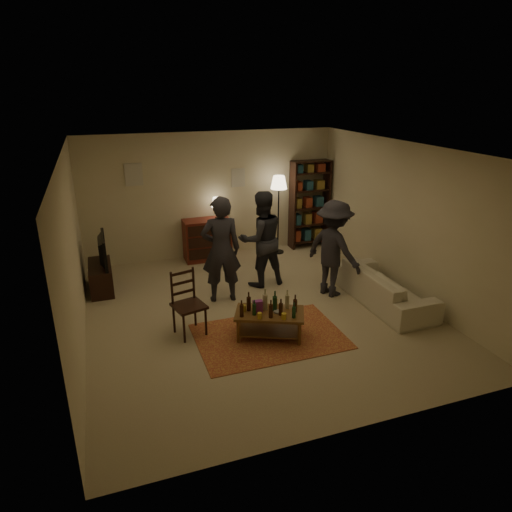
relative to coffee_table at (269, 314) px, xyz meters
name	(u,v)px	position (x,y,z in m)	size (l,w,h in m)	color
floor	(258,312)	(0.11, 0.82, -0.38)	(6.00, 6.00, 0.00)	#C6B793
room_shell	(181,176)	(-0.54, 3.80, 1.43)	(6.00, 6.00, 6.00)	beige
rug	(269,336)	(0.00, 0.00, -0.37)	(2.20, 1.50, 0.01)	maroon
coffee_table	(269,314)	(0.00, 0.00, 0.00)	(1.16, 0.92, 0.76)	brown
dining_chair	(187,301)	(-1.13, 0.54, 0.16)	(0.54, 0.54, 1.03)	black
tv_stand	(100,271)	(-2.34, 2.62, 0.01)	(0.40, 1.00, 1.06)	black
dresser	(208,238)	(-0.09, 3.54, 0.10)	(1.00, 0.50, 1.36)	maroon
bookshelf	(309,203)	(2.35, 3.60, 0.65)	(0.90, 0.34, 2.02)	black
floor_lamp	(279,188)	(1.51, 3.42, 1.11)	(0.36, 0.36, 1.76)	black
sofa	(384,287)	(2.31, 0.42, -0.08)	(2.08, 0.81, 0.61)	beige
person_left	(221,250)	(-0.33, 1.48, 0.56)	(0.69, 0.45, 1.88)	#26252C
person_right	(261,239)	(0.55, 1.89, 0.53)	(0.88, 0.69, 1.82)	#292A32
person_by_sofa	(333,249)	(1.61, 1.06, 0.49)	(1.13, 0.65, 1.75)	#25242C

